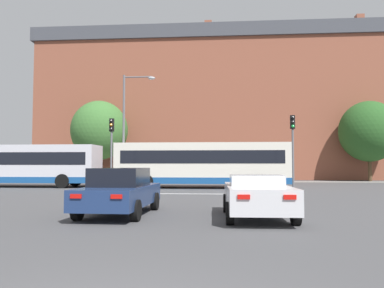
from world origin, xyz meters
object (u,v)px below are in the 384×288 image
(pedestrian_waiting, at_px, (190,171))
(traffic_light_near_left, at_px, (111,143))
(bus_crossing_lead, at_px, (202,164))
(traffic_light_near_right, at_px, (293,141))
(car_saloon_left, at_px, (120,191))
(traffic_light_far_left, at_px, (150,156))
(car_roadster_right, at_px, (257,195))
(bus_crossing_trailing, at_px, (25,165))
(street_lamp_junction, at_px, (129,119))

(pedestrian_waiting, bearing_deg, traffic_light_near_left, 97.85)
(bus_crossing_lead, height_order, traffic_light_near_right, traffic_light_near_right)
(traffic_light_near_right, bearing_deg, car_saloon_left, -127.90)
(pedestrian_waiting, bearing_deg, traffic_light_near_right, 138.58)
(bus_crossing_lead, bearing_deg, traffic_light_far_left, 30.44)
(traffic_light_near_left, distance_m, traffic_light_near_right, 10.83)
(car_saloon_left, height_order, car_roadster_right, car_saloon_left)
(traffic_light_near_left, bearing_deg, pedestrian_waiting, 75.75)
(bus_crossing_trailing, bearing_deg, car_saloon_left, -142.44)
(bus_crossing_trailing, relative_size, traffic_light_far_left, 3.03)
(traffic_light_near_left, bearing_deg, bus_crossing_trailing, 149.46)
(bus_crossing_lead, xyz_separation_m, traffic_light_near_left, (-5.32, -4.50, 1.28))
(car_saloon_left, distance_m, street_lamp_junction, 14.84)
(traffic_light_near_left, bearing_deg, street_lamp_junction, 88.87)
(bus_crossing_lead, relative_size, bus_crossing_trailing, 1.11)
(traffic_light_far_left, distance_m, street_lamp_junction, 10.47)
(street_lamp_junction, bearing_deg, bus_crossing_trailing, 174.63)
(car_saloon_left, relative_size, bus_crossing_trailing, 0.41)
(bus_crossing_trailing, distance_m, traffic_light_near_left, 9.38)
(bus_crossing_trailing, relative_size, pedestrian_waiting, 6.21)
(bus_crossing_trailing, bearing_deg, traffic_light_near_left, -120.54)
(bus_crossing_lead, bearing_deg, street_lamp_junction, 95.89)
(street_lamp_junction, relative_size, pedestrian_waiting, 4.54)
(street_lamp_junction, bearing_deg, traffic_light_near_right, -21.20)
(bus_crossing_lead, relative_size, street_lamp_junction, 1.51)
(pedestrian_waiting, bearing_deg, bus_crossing_lead, 121.98)
(bus_crossing_trailing, xyz_separation_m, traffic_light_far_left, (7.66, 9.41, 0.82))
(car_roadster_right, height_order, traffic_light_near_left, traffic_light_near_left)
(traffic_light_near_right, bearing_deg, bus_crossing_trailing, 165.33)
(pedestrian_waiting, bearing_deg, street_lamp_junction, 93.12)
(bus_crossing_trailing, xyz_separation_m, pedestrian_waiting, (11.62, 9.55, -0.61))
(car_saloon_left, distance_m, traffic_light_far_left, 24.39)
(traffic_light_near_left, bearing_deg, bus_crossing_lead, 40.20)
(bus_crossing_lead, bearing_deg, car_saloon_left, 171.89)
(traffic_light_far_left, bearing_deg, pedestrian_waiting, 1.92)
(car_saloon_left, bearing_deg, bus_crossing_trailing, 129.15)
(car_roadster_right, bearing_deg, bus_crossing_lead, 98.25)
(car_roadster_right, relative_size, traffic_light_far_left, 1.22)
(traffic_light_near_left, relative_size, traffic_light_far_left, 1.23)
(traffic_light_near_left, height_order, street_lamp_junction, street_lamp_junction)
(traffic_light_near_left, distance_m, street_lamp_junction, 4.40)
(bus_crossing_lead, bearing_deg, car_roadster_right, -170.70)
(car_roadster_right, height_order, traffic_light_far_left, traffic_light_far_left)
(traffic_light_near_left, xyz_separation_m, street_lamp_junction, (0.08, 3.96, 1.92))
(car_saloon_left, xyz_separation_m, bus_crossing_lead, (2.06, 14.43, 0.94))
(car_saloon_left, relative_size, traffic_light_far_left, 1.25)
(traffic_light_far_left, relative_size, street_lamp_junction, 0.45)
(bus_crossing_trailing, height_order, traffic_light_near_left, traffic_light_near_left)
(traffic_light_far_left, height_order, pedestrian_waiting, traffic_light_far_left)
(car_saloon_left, bearing_deg, bus_crossing_lead, 83.48)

